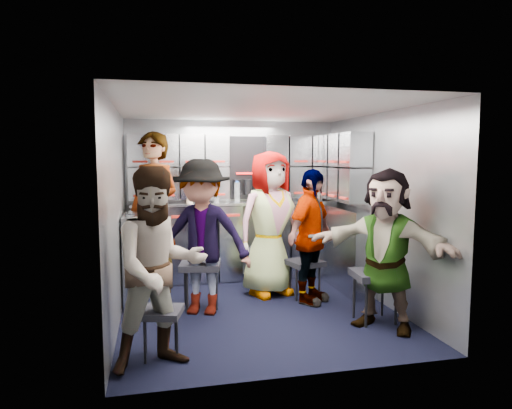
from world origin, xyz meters
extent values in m
plane|color=black|center=(0.00, 0.00, 0.00)|extent=(3.00, 3.00, 0.00)
cube|color=gray|center=(0.00, 1.50, 1.05)|extent=(2.80, 0.04, 2.10)
cube|color=gray|center=(-1.40, 0.00, 1.05)|extent=(0.04, 3.00, 2.10)
cube|color=gray|center=(1.40, 0.00, 1.05)|extent=(0.04, 3.00, 2.10)
cube|color=silver|center=(0.00, 0.00, 2.10)|extent=(2.80, 3.00, 0.02)
cube|color=#A0A6B0|center=(0.00, 1.29, 0.49)|extent=(2.68, 0.38, 0.99)
cube|color=#A0A6B0|center=(-1.19, 0.56, 0.49)|extent=(0.38, 0.76, 0.99)
cube|color=#B5B7BC|center=(0.00, 1.29, 1.01)|extent=(2.68, 0.42, 0.03)
cube|color=#A0A6B0|center=(0.00, 1.35, 1.49)|extent=(2.68, 0.28, 0.82)
cube|color=#A0A6B0|center=(1.25, 0.70, 1.49)|extent=(0.28, 1.00, 0.82)
cube|color=#A0A6B0|center=(1.25, 0.60, 0.50)|extent=(0.28, 1.20, 1.00)
cube|color=#AA2018|center=(0.00, 1.09, 0.88)|extent=(2.60, 0.02, 0.03)
cube|color=black|center=(-1.02, -0.93, 0.37)|extent=(0.40, 0.39, 0.05)
cylinder|color=black|center=(-1.14, -1.04, 0.18)|extent=(0.02, 0.02, 0.35)
cylinder|color=black|center=(-0.89, -1.04, 0.18)|extent=(0.02, 0.02, 0.35)
cylinder|color=black|center=(-1.14, -0.83, 0.18)|extent=(0.02, 0.02, 0.35)
cylinder|color=black|center=(-0.89, -0.83, 0.18)|extent=(0.02, 0.02, 0.35)
cube|color=black|center=(-0.58, 0.23, 0.46)|extent=(0.49, 0.47, 0.07)
cylinder|color=black|center=(-0.73, 0.10, 0.22)|extent=(0.03, 0.03, 0.44)
cylinder|color=black|center=(-0.42, 0.10, 0.22)|extent=(0.03, 0.03, 0.44)
cylinder|color=black|center=(-0.73, 0.36, 0.22)|extent=(0.03, 0.03, 0.44)
cylinder|color=black|center=(-0.42, 0.36, 0.22)|extent=(0.03, 0.03, 0.44)
cube|color=black|center=(0.27, 0.72, 0.46)|extent=(0.52, 0.51, 0.07)
cylinder|color=black|center=(0.12, 0.58, 0.22)|extent=(0.03, 0.03, 0.44)
cylinder|color=black|center=(0.43, 0.58, 0.22)|extent=(0.03, 0.03, 0.44)
cylinder|color=black|center=(0.12, 0.85, 0.22)|extent=(0.03, 0.03, 0.44)
cylinder|color=black|center=(0.43, 0.85, 0.22)|extent=(0.03, 0.03, 0.44)
cube|color=black|center=(0.63, 0.31, 0.41)|extent=(0.44, 0.43, 0.06)
cylinder|color=black|center=(0.49, 0.19, 0.19)|extent=(0.02, 0.02, 0.39)
cylinder|color=black|center=(0.77, 0.19, 0.19)|extent=(0.02, 0.02, 0.39)
cylinder|color=black|center=(0.49, 0.42, 0.19)|extent=(0.02, 0.02, 0.39)
cylinder|color=black|center=(0.77, 0.42, 0.19)|extent=(0.02, 0.02, 0.39)
cube|color=black|center=(1.05, -0.58, 0.47)|extent=(0.45, 0.43, 0.07)
cylinder|color=black|center=(0.89, -0.71, 0.22)|extent=(0.03, 0.03, 0.45)
cylinder|color=black|center=(1.21, -0.71, 0.22)|extent=(0.03, 0.03, 0.45)
cylinder|color=black|center=(0.89, -0.44, 0.22)|extent=(0.03, 0.03, 0.45)
cylinder|color=black|center=(1.21, -0.44, 0.22)|extent=(0.03, 0.03, 0.45)
imported|color=black|center=(-1.05, 0.95, 0.96)|extent=(0.82, 0.82, 1.92)
imported|color=black|center=(-1.02, -1.11, 0.77)|extent=(0.89, 0.77, 1.55)
imported|color=black|center=(-0.58, 0.05, 0.80)|extent=(1.18, 0.93, 1.60)
imported|color=black|center=(0.27, 0.54, 0.84)|extent=(0.94, 0.75, 1.68)
imported|color=black|center=(0.63, 0.13, 0.74)|extent=(0.88, 0.86, 1.49)
imported|color=black|center=(1.05, -0.76, 0.76)|extent=(1.27, 1.34, 1.51)
cylinder|color=white|center=(-0.26, 1.24, 1.17)|extent=(0.07, 0.07, 0.28)
cylinder|color=white|center=(0.01, 1.24, 1.16)|extent=(0.07, 0.07, 0.26)
cylinder|color=white|center=(0.98, 1.24, 1.15)|extent=(0.07, 0.07, 0.23)
cylinder|color=#C6AC8C|center=(-0.60, 1.23, 1.08)|extent=(0.08, 0.08, 0.10)
cylinder|color=#C6AC8C|center=(0.54, 1.23, 1.08)|extent=(0.09, 0.09, 0.11)
camera|label=1|loc=(-1.05, -4.57, 1.61)|focal=32.00mm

